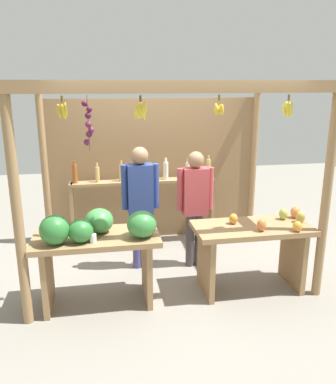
% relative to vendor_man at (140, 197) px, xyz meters
% --- Properties ---
extents(ground_plane, '(12.00, 12.00, 0.00)m').
position_rel_vendor_man_xyz_m(ground_plane, '(0.32, -0.00, -0.97)').
color(ground_plane, gray).
rests_on(ground_plane, ground).
extents(market_stall, '(3.34, 2.20, 2.41)m').
position_rel_vendor_man_xyz_m(market_stall, '(0.32, 0.49, 0.43)').
color(market_stall, '#99754C').
rests_on(market_stall, ground).
extents(fruit_counter_left, '(1.35, 0.66, 1.11)m').
position_rel_vendor_man_xyz_m(fruit_counter_left, '(-0.56, -0.83, -0.22)').
color(fruit_counter_left, '#99754C').
rests_on(fruit_counter_left, ground).
extents(fruit_counter_right, '(1.37, 0.64, 0.94)m').
position_rel_vendor_man_xyz_m(fruit_counter_right, '(1.24, -0.79, -0.38)').
color(fruit_counter_right, '#99754C').
rests_on(fruit_counter_right, ground).
extents(bottle_shelf_unit, '(2.14, 0.22, 1.34)m').
position_rel_vendor_man_xyz_m(bottle_shelf_unit, '(0.13, 0.78, -0.17)').
color(bottle_shelf_unit, '#99754C').
rests_on(bottle_shelf_unit, ground).
extents(vendor_man, '(0.48, 0.22, 1.62)m').
position_rel_vendor_man_xyz_m(vendor_man, '(0.00, 0.00, 0.00)').
color(vendor_man, '#4C457E').
rests_on(vendor_man, ground).
extents(vendor_woman, '(0.48, 0.21, 1.55)m').
position_rel_vendor_man_xyz_m(vendor_woman, '(0.70, -0.07, -0.05)').
color(vendor_woman, '#484145').
rests_on(vendor_woman, ground).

